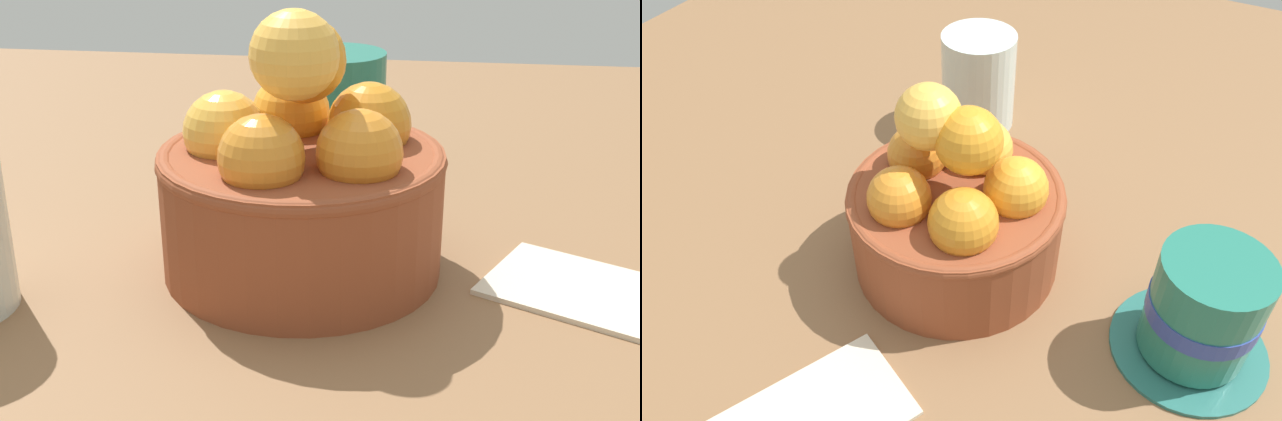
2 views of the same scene
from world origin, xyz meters
TOP-DOWN VIEW (x-y plane):
  - ground_plane at (0.00, 0.00)cm, footprint 115.27×106.82cm
  - terracotta_bowl at (-0.03, 0.01)cm, footprint 15.76×15.76cm
  - coffee_cup at (-0.25, -17.94)cm, footprint 10.59×10.59cm
  - folded_napkin at (-16.42, 1.51)cm, footprint 14.02×11.90cm

SIDE VIEW (x-z plane):
  - ground_plane at x=0.00cm, z-range -4.43..0.00cm
  - folded_napkin at x=-16.42cm, z-range 0.00..0.60cm
  - coffee_cup at x=-0.25cm, z-range -0.24..8.26cm
  - terracotta_bowl at x=-0.03cm, z-range -2.24..12.71cm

